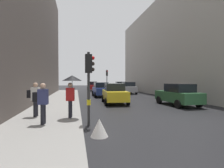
% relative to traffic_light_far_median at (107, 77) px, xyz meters
% --- Properties ---
extents(ground_plane, '(120.00, 120.00, 0.00)m').
position_rel_traffic_light_far_median_xyz_m(ground_plane, '(0.88, -18.50, -2.53)').
color(ground_plane, black).
extents(sidewalk_kerb, '(3.42, 40.00, 0.16)m').
position_rel_traffic_light_far_median_xyz_m(sidewalk_kerb, '(-6.14, -12.50, -2.45)').
color(sidewalk_kerb, gray).
rests_on(sidewalk_kerb, ground).
extents(building_facade_right, '(12.00, 32.92, 13.18)m').
position_rel_traffic_light_far_median_xyz_m(building_facade_right, '(12.19, -5.09, 4.06)').
color(building_facade_right, '#B2ADA3').
rests_on(building_facade_right, ground).
extents(traffic_light_far_median, '(0.25, 0.44, 3.66)m').
position_rel_traffic_light_far_median_xyz_m(traffic_light_far_median, '(0.00, 0.00, 0.00)').
color(traffic_light_far_median, '#2D2D2D').
rests_on(traffic_light_far_median, ground).
extents(traffic_light_near_left, '(0.43, 0.25, 3.32)m').
position_rel_traffic_light_far_median_xyz_m(traffic_light_near_left, '(-4.10, -18.70, -0.23)').
color(traffic_light_near_left, '#2D2D2D').
rests_on(traffic_light_near_left, ground).
extents(car_yellow_taxi, '(2.21, 4.30, 1.76)m').
position_rel_traffic_light_far_median_xyz_m(car_yellow_taxi, '(-1.35, -11.56, -1.65)').
color(car_yellow_taxi, yellow).
rests_on(car_yellow_taxi, ground).
extents(car_red_sedan, '(2.17, 4.28, 1.76)m').
position_rel_traffic_light_far_median_xyz_m(car_red_sedan, '(-1.58, 7.28, -1.65)').
color(car_red_sedan, red).
rests_on(car_red_sedan, ground).
extents(car_dark_suv, '(2.18, 4.28, 1.76)m').
position_rel_traffic_light_far_median_xyz_m(car_dark_suv, '(3.34, 4.55, -1.65)').
color(car_dark_suv, black).
rests_on(car_dark_suv, ground).
extents(car_blue_van, '(2.07, 4.23, 1.76)m').
position_rel_traffic_light_far_median_xyz_m(car_blue_van, '(-1.62, -5.04, -1.65)').
color(car_blue_van, navy).
rests_on(car_blue_van, ground).
extents(car_silver_hatchback, '(2.13, 4.26, 1.76)m').
position_rel_traffic_light_far_median_xyz_m(car_silver_hatchback, '(3.02, -1.23, -1.65)').
color(car_silver_hatchback, '#BCBCC1').
rests_on(car_silver_hatchback, ground).
extents(car_green_estate, '(2.17, 4.28, 1.76)m').
position_rel_traffic_light_far_median_xyz_m(car_green_estate, '(3.38, -13.95, -1.65)').
color(car_green_estate, '#2D6038').
rests_on(car_green_estate, ground).
extents(pedestrian_with_umbrella, '(1.00, 1.00, 2.14)m').
position_rel_traffic_light_far_median_xyz_m(pedestrian_with_umbrella, '(-4.91, -17.60, -0.69)').
color(pedestrian_with_umbrella, black).
rests_on(pedestrian_with_umbrella, sidewalk_kerb).
extents(pedestrian_with_black_backpack, '(0.64, 0.39, 1.77)m').
position_rel_traffic_light_far_median_xyz_m(pedestrian_with_black_backpack, '(-6.80, -16.97, -1.36)').
color(pedestrian_with_black_backpack, black).
rests_on(pedestrian_with_black_backpack, sidewalk_kerb).
extents(pedestrian_with_grey_backpack, '(0.63, 0.37, 1.77)m').
position_rel_traffic_light_far_median_xyz_m(pedestrian_with_grey_backpack, '(-6.12, -18.72, -1.36)').
color(pedestrian_with_grey_backpack, black).
rests_on(pedestrian_with_grey_backpack, sidewalk_kerb).
extents(warning_sign_triangle, '(0.64, 0.64, 0.65)m').
position_rel_traffic_light_far_median_xyz_m(warning_sign_triangle, '(-3.86, -20.38, -2.20)').
color(warning_sign_triangle, silver).
rests_on(warning_sign_triangle, ground).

